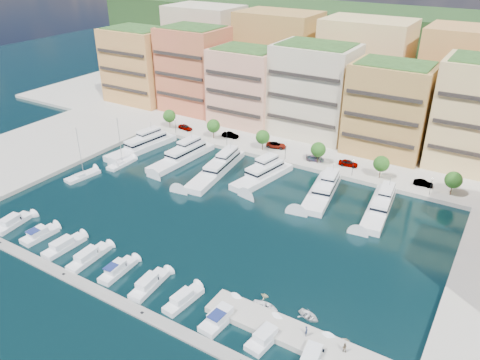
{
  "coord_description": "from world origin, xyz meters",
  "views": [
    {
      "loc": [
        47.68,
        -68.88,
        51.88
      ],
      "look_at": [
        1.21,
        6.86,
        6.0
      ],
      "focal_mm": 35.0,
      "sensor_mm": 36.0,
      "label": 1
    }
  ],
  "objects_px": {
    "yacht_1": "(183,156)",
    "cruiser_8": "(266,337)",
    "car_0": "(185,127)",
    "lamppost_1": "(227,136)",
    "tree_0": "(169,116)",
    "sailboat_1": "(83,176)",
    "lamppost_0": "(175,124)",
    "person_0": "(306,331)",
    "lamppost_3": "(353,165)",
    "yacht_4": "(323,191)",
    "tree_5": "(453,180)",
    "yacht_0": "(144,145)",
    "tree_1": "(213,126)",
    "cruiser_1": "(39,235)",
    "lamppost_2": "(285,149)",
    "car_5": "(423,183)",
    "car_1": "(230,135)",
    "cruiser_5": "(149,285)",
    "tender_3": "(346,341)",
    "lamppost_4": "(432,183)",
    "cruiser_3": "(89,257)",
    "tree_3": "(318,150)",
    "car_3": "(315,158)",
    "tree_2": "(263,137)",
    "tender_1": "(265,295)",
    "cruiser_7": "(221,317)",
    "person_1": "(344,347)",
    "tender_2": "(309,316)",
    "car_2": "(276,145)",
    "yacht_5": "(380,206)",
    "cruiser_0": "(13,223)",
    "cruiser_2": "(64,246)",
    "cruiser_4": "(118,270)",
    "tree_4": "(381,164)"
  },
  "relations": [
    {
      "from": "tree_2",
      "to": "tender_1",
      "type": "xyz_separation_m",
      "value": [
        28.35,
        -50.12,
        -4.35
      ]
    },
    {
      "from": "car_0",
      "to": "car_1",
      "type": "distance_m",
      "value": 14.99
    },
    {
      "from": "lamppost_4",
      "to": "yacht_1",
      "type": "height_order",
      "value": "yacht_1"
    },
    {
      "from": "lamppost_2",
      "to": "person_1",
      "type": "height_order",
      "value": "lamppost_2"
    },
    {
      "from": "car_1",
      "to": "person_0",
      "type": "relative_size",
      "value": 2.85
    },
    {
      "from": "cruiser_0",
      "to": "cruiser_2",
      "type": "height_order",
      "value": "same"
    },
    {
      "from": "lamppost_0",
      "to": "yacht_0",
      "type": "bearing_deg",
      "value": -96.59
    },
    {
      "from": "lamppost_2",
      "to": "tender_3",
      "type": "distance_m",
      "value": 61.21
    },
    {
      "from": "lamppost_1",
      "to": "cruiser_2",
      "type": "height_order",
      "value": "lamppost_1"
    },
    {
      "from": "yacht_1",
      "to": "cruiser_1",
      "type": "relative_size",
      "value": 3.06
    },
    {
      "from": "yacht_1",
      "to": "cruiser_8",
      "type": "relative_size",
      "value": 2.98
    },
    {
      "from": "lamppost_0",
      "to": "lamppost_3",
      "type": "relative_size",
      "value": 1.0
    },
    {
      "from": "cruiser_7",
      "to": "tender_1",
      "type": "bearing_deg",
      "value": 68.15
    },
    {
      "from": "car_0",
      "to": "lamppost_1",
      "type": "bearing_deg",
      "value": -93.68
    },
    {
      "from": "lamppost_0",
      "to": "car_1",
      "type": "bearing_deg",
      "value": 18.01
    },
    {
      "from": "tender_3",
      "to": "lamppost_0",
      "type": "bearing_deg",
      "value": 65.5
    },
    {
      "from": "tree_0",
      "to": "yacht_4",
      "type": "relative_size",
      "value": 0.29
    },
    {
      "from": "cruiser_8",
      "to": "sailboat_1",
      "type": "distance_m",
      "value": 67.1
    },
    {
      "from": "tree_1",
      "to": "cruiser_5",
      "type": "height_order",
      "value": "tree_1"
    },
    {
      "from": "tree_1",
      "to": "cruiser_1",
      "type": "height_order",
      "value": "tree_1"
    },
    {
      "from": "lamppost_4",
      "to": "tender_3",
      "type": "distance_m",
      "value": 50.21
    },
    {
      "from": "lamppost_0",
      "to": "car_3",
      "type": "relative_size",
      "value": 0.91
    },
    {
      "from": "cruiser_4",
      "to": "lamppost_1",
      "type": "bearing_deg",
      "value": 103.56
    },
    {
      "from": "lamppost_3",
      "to": "tender_3",
      "type": "bearing_deg",
      "value": -71.22
    },
    {
      "from": "tree_2",
      "to": "person_1",
      "type": "distance_m",
      "value": 70.26
    },
    {
      "from": "lamppost_2",
      "to": "car_5",
      "type": "relative_size",
      "value": 0.98
    },
    {
      "from": "cruiser_7",
      "to": "car_2",
      "type": "relative_size",
      "value": 1.52
    },
    {
      "from": "yacht_0",
      "to": "car_5",
      "type": "relative_size",
      "value": 5.27
    },
    {
      "from": "lamppost_0",
      "to": "person_0",
      "type": "bearing_deg",
      "value": -38.71
    },
    {
      "from": "cruiser_7",
      "to": "yacht_4",
      "type": "bearing_deg",
      "value": 92.74
    },
    {
      "from": "lamppost_0",
      "to": "person_0",
      "type": "distance_m",
      "value": 84.42
    },
    {
      "from": "tree_5",
      "to": "yacht_4",
      "type": "bearing_deg",
      "value": -152.08
    },
    {
      "from": "yacht_4",
      "to": "cruiser_5",
      "type": "distance_m",
      "value": 46.51
    },
    {
      "from": "cruiser_4",
      "to": "car_0",
      "type": "xyz_separation_m",
      "value": [
        -30.51,
        59.22,
        1.23
      ]
    },
    {
      "from": "cruiser_4",
      "to": "car_1",
      "type": "bearing_deg",
      "value": 104.38
    },
    {
      "from": "cruiser_2",
      "to": "lamppost_2",
      "type": "bearing_deg",
      "value": 71.78
    },
    {
      "from": "lamppost_2",
      "to": "cruiser_5",
      "type": "relative_size",
      "value": 0.5
    },
    {
      "from": "car_1",
      "to": "lamppost_4",
      "type": "bearing_deg",
      "value": -101.27
    },
    {
      "from": "tree_3",
      "to": "car_3",
      "type": "xyz_separation_m",
      "value": [
        -1.08,
        0.99,
        -3.08
      ]
    },
    {
      "from": "cruiser_4",
      "to": "tree_1",
      "type": "bearing_deg",
      "value": 108.52
    },
    {
      "from": "yacht_5",
      "to": "car_0",
      "type": "distance_m",
      "value": 64.83
    },
    {
      "from": "tree_5",
      "to": "cruiser_7",
      "type": "height_order",
      "value": "tree_5"
    },
    {
      "from": "lamppost_2",
      "to": "car_5",
      "type": "xyz_separation_m",
      "value": [
        33.8,
        3.53,
        -2.12
      ]
    },
    {
      "from": "tree_0",
      "to": "sailboat_1",
      "type": "xyz_separation_m",
      "value": [
        1.61,
        -35.72,
        -4.43
      ]
    },
    {
      "from": "tree_2",
      "to": "cruiser_5",
      "type": "distance_m",
      "value": 59.21
    },
    {
      "from": "cruiser_4",
      "to": "car_1",
      "type": "height_order",
      "value": "car_1"
    },
    {
      "from": "person_0",
      "to": "tree_4",
      "type": "bearing_deg",
      "value": -15.47
    },
    {
      "from": "lamppost_4",
      "to": "cruiser_3",
      "type": "distance_m",
      "value": 73.49
    },
    {
      "from": "tender_2",
      "to": "tree_5",
      "type": "bearing_deg",
      "value": 2.89
    },
    {
      "from": "lamppost_0",
      "to": "cruiser_7",
      "type": "relative_size",
      "value": 0.5
    }
  ]
}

